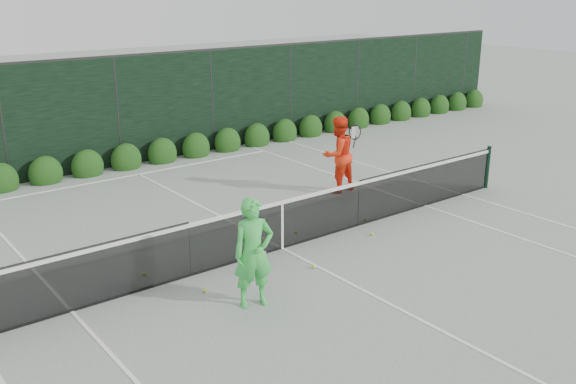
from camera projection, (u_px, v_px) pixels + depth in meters
ground at (282, 249)px, 12.38m from camera, size 80.00×80.00×0.00m
tennis_net at (281, 223)px, 12.20m from camera, size 12.90×0.10×1.07m
player_woman at (254, 253)px, 9.96m from camera, size 0.74×0.58×1.78m
player_man at (338, 154)px, 15.52m from camera, size 0.95×0.73×1.87m
court_lines at (282, 248)px, 12.38m from camera, size 11.03×23.83×0.01m
windscreen_fence at (388, 213)px, 9.86m from camera, size 32.00×21.07×3.06m
hedge_row at (126, 160)px, 17.70m from camera, size 31.66×0.65×0.94m
tennis_balls at (289, 251)px, 12.20m from camera, size 5.01×1.63×0.07m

